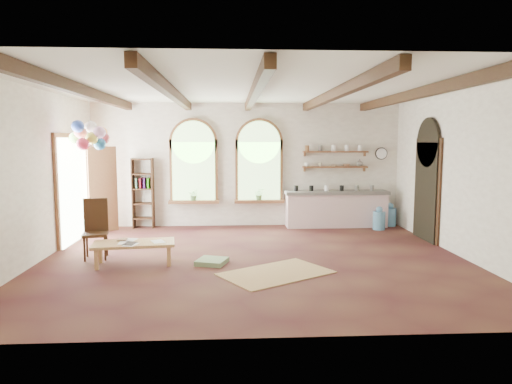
{
  "coord_description": "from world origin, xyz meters",
  "views": [
    {
      "loc": [
        -0.44,
        -8.46,
        2.24
      ],
      "look_at": [
        0.06,
        0.6,
        1.22
      ],
      "focal_mm": 32.0,
      "sensor_mm": 36.0,
      "label": 1
    }
  ],
  "objects": [
    {
      "name": "right_doorway",
      "position": [
        3.95,
        1.5,
        1.1
      ],
      "size": [
        0.1,
        1.3,
        2.4
      ],
      "primitive_type": "cube",
      "color": "black",
      "rests_on": "floor"
    },
    {
      "name": "potted_plant_right",
      "position": [
        0.3,
        3.32,
        0.85
      ],
      "size": [
        0.27,
        0.23,
        0.3
      ],
      "primitive_type": "imported",
      "color": "#598C4C",
      "rests_on": "window_right"
    },
    {
      "name": "coffee_table",
      "position": [
        -2.2,
        -0.26,
        0.36
      ],
      "size": [
        1.52,
        0.85,
        0.41
      ],
      "color": "tan",
      "rests_on": "floor"
    },
    {
      "name": "bookshelf",
      "position": [
        -2.7,
        3.32,
        0.9
      ],
      "size": [
        0.53,
        0.32,
        1.8
      ],
      "color": "#3D2813",
      "rests_on": "floor"
    },
    {
      "name": "shelf_vase",
      "position": [
        2.95,
        3.38,
        1.67
      ],
      "size": [
        0.18,
        0.18,
        0.19
      ],
      "primitive_type": "imported",
      "color": "slate",
      "rests_on": "wall_shelf_lower"
    },
    {
      "name": "shelf_cup_a",
      "position": [
        1.55,
        3.38,
        1.62
      ],
      "size": [
        0.12,
        0.1,
        0.1
      ],
      "primitive_type": "imported",
      "color": "white",
      "rests_on": "wall_shelf_lower"
    },
    {
      "name": "tablet",
      "position": [
        -2.24,
        -0.4,
        0.42
      ],
      "size": [
        0.24,
        0.3,
        0.01
      ],
      "primitive_type": "cube",
      "rotation": [
        0.0,
        0.0,
        -0.19
      ],
      "color": "black",
      "rests_on": "coffee_table"
    },
    {
      "name": "potted_plant_left",
      "position": [
        -1.4,
        3.32,
        0.85
      ],
      "size": [
        0.27,
        0.23,
        0.3
      ],
      "primitive_type": "imported",
      "color": "#598C4C",
      "rests_on": "window_left"
    },
    {
      "name": "floor_cushion",
      "position": [
        -0.8,
        -0.3,
        0.04
      ],
      "size": [
        0.63,
        0.63,
        0.09
      ],
      "primitive_type": "cube",
      "rotation": [
        0.0,
        0.0,
        -0.32
      ],
      "color": "gray",
      "rests_on": "floor"
    },
    {
      "name": "shelf_cup_b",
      "position": [
        1.9,
        3.38,
        1.62
      ],
      "size": [
        0.1,
        0.1,
        0.09
      ],
      "primitive_type": "imported",
      "color": "beige",
      "rests_on": "wall_shelf_lower"
    },
    {
      "name": "floor",
      "position": [
        0.0,
        0.0,
        0.0
      ],
      "size": [
        8.0,
        8.0,
        0.0
      ],
      "primitive_type": "plane",
      "color": "#553123",
      "rests_on": "ground"
    },
    {
      "name": "window_left",
      "position": [
        -1.4,
        3.43,
        1.63
      ],
      "size": [
        1.3,
        0.28,
        2.2
      ],
      "color": "brown",
      "rests_on": "floor"
    },
    {
      "name": "kitchen_counter",
      "position": [
        2.3,
        3.2,
        0.48
      ],
      "size": [
        2.68,
        0.62,
        0.94
      ],
      "color": "white",
      "rests_on": "floor"
    },
    {
      "name": "water_jug_b",
      "position": [
        3.3,
        2.72,
        0.25
      ],
      "size": [
        0.31,
        0.31,
        0.59
      ],
      "color": "#5A98C1",
      "rests_on": "floor"
    },
    {
      "name": "balloon_cluster",
      "position": [
        -3.37,
        1.29,
        2.33
      ],
      "size": [
        0.83,
        0.94,
        1.16
      ],
      "color": "white",
      "rests_on": "floor"
    },
    {
      "name": "wall_shelf_upper",
      "position": [
        2.3,
        3.38,
        1.95
      ],
      "size": [
        1.7,
        0.24,
        0.04
      ],
      "primitive_type": "cube",
      "color": "brown",
      "rests_on": "wall_back"
    },
    {
      "name": "shelf_bowl_a",
      "position": [
        2.25,
        3.38,
        1.6
      ],
      "size": [
        0.22,
        0.22,
        0.05
      ],
      "primitive_type": "imported",
      "color": "beige",
      "rests_on": "wall_shelf_lower"
    },
    {
      "name": "window_right",
      "position": [
        0.3,
        3.43,
        1.63
      ],
      "size": [
        1.3,
        0.28,
        2.2
      ],
      "color": "brown",
      "rests_on": "floor"
    },
    {
      "name": "water_jug_a",
      "position": [
        3.75,
        3.2,
        0.26
      ],
      "size": [
        0.32,
        0.32,
        0.61
      ],
      "color": "#5A98C1",
      "rests_on": "floor"
    },
    {
      "name": "table_book",
      "position": [
        -2.53,
        -0.07,
        0.42
      ],
      "size": [
        0.18,
        0.25,
        0.02
      ],
      "primitive_type": "imported",
      "rotation": [
        0.0,
        0.0,
        0.05
      ],
      "color": "olive",
      "rests_on": "coffee_table"
    },
    {
      "name": "side_chair",
      "position": [
        -3.02,
        0.23,
        0.33
      ],
      "size": [
        0.52,
        0.52,
        1.14
      ],
      "color": "#3D2813",
      "rests_on": "floor"
    },
    {
      "name": "shelf_bowl_b",
      "position": [
        2.6,
        3.38,
        1.6
      ],
      "size": [
        0.2,
        0.2,
        0.06
      ],
      "primitive_type": "imported",
      "color": "#8C664C",
      "rests_on": "wall_shelf_lower"
    },
    {
      "name": "floor_mat",
      "position": [
        0.32,
        -0.98,
        0.01
      ],
      "size": [
        2.1,
        1.88,
        0.02
      ],
      "primitive_type": "cube",
      "rotation": [
        0.0,
        0.0,
        0.56
      ],
      "color": "tan",
      "rests_on": "floor"
    },
    {
      "name": "wall_shelf_lower",
      "position": [
        2.3,
        3.38,
        1.55
      ],
      "size": [
        1.7,
        0.24,
        0.04
      ],
      "primitive_type": "cube",
      "color": "brown",
      "rests_on": "wall_back"
    },
    {
      "name": "ceiling_beams",
      "position": [
        0.0,
        0.0,
        3.1
      ],
      "size": [
        6.2,
        6.8,
        0.18
      ],
      "primitive_type": null,
      "color": "#3D2813",
      "rests_on": "ceiling"
    },
    {
      "name": "wall_clock",
      "position": [
        3.55,
        3.45,
        1.9
      ],
      "size": [
        0.32,
        0.04,
        0.32
      ],
      "primitive_type": "cylinder",
      "rotation": [
        1.57,
        0.0,
        0.0
      ],
      "color": "black",
      "rests_on": "wall_back"
    },
    {
      "name": "left_doorway",
      "position": [
        -3.95,
        1.8,
        1.15
      ],
      "size": [
        0.1,
        1.9,
        2.5
      ],
      "primitive_type": "cube",
      "color": "brown",
      "rests_on": "floor"
    }
  ]
}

